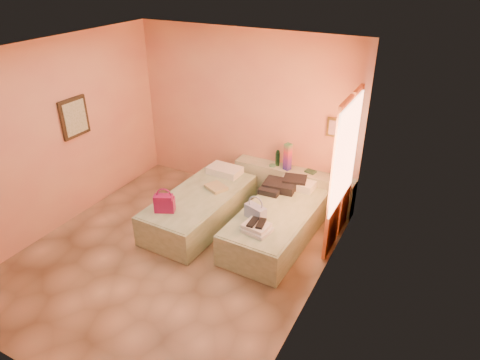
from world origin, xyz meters
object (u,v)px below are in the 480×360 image
object	(u,v)px
bed_right	(277,224)
water_bottle	(278,158)
blue_handbag	(255,212)
towel_stack	(257,228)
green_book	(311,172)
flower_vase	(335,172)
magenta_handbag	(164,203)
headboard_ledge	(293,187)
bed_left	(200,208)

from	to	relation	value
bed_right	water_bottle	distance (m)	1.28
blue_handbag	towel_stack	xyz separation A→B (m)	(0.16, -0.28, -0.05)
green_book	flower_vase	bearing A→B (deg)	7.07
green_book	blue_handbag	xyz separation A→B (m)	(-0.30, -1.43, -0.06)
bed_right	towel_stack	size ratio (longest dim) A/B	5.71
water_bottle	magenta_handbag	distance (m)	2.09
headboard_ledge	blue_handbag	distance (m)	1.43
water_bottle	flower_vase	bearing A→B (deg)	-1.27
blue_handbag	water_bottle	bearing A→B (deg)	119.67
water_bottle	green_book	xyz separation A→B (m)	(0.58, 0.01, -0.12)
bed_left	flower_vase	size ratio (longest dim) A/B	8.14
headboard_ledge	water_bottle	size ratio (longest dim) A/B	7.79
blue_handbag	flower_vase	bearing A→B (deg)	81.57
flower_vase	headboard_ledge	bearing A→B (deg)	179.65
flower_vase	towel_stack	bearing A→B (deg)	-108.13
headboard_ledge	flower_vase	distance (m)	0.82
water_bottle	green_book	size ratio (longest dim) A/B	1.57
flower_vase	blue_handbag	size ratio (longest dim) A/B	0.78
bed_left	blue_handbag	world-z (taller)	blue_handbag
bed_right	blue_handbag	bearing A→B (deg)	-116.96
towel_stack	flower_vase	bearing A→B (deg)	71.87
flower_vase	towel_stack	distance (m)	1.78
headboard_ledge	flower_vase	xyz separation A→B (m)	(0.69, -0.00, 0.45)
flower_vase	green_book	bearing A→B (deg)	175.12
bed_left	magenta_handbag	distance (m)	0.76
headboard_ledge	magenta_handbag	size ratio (longest dim) A/B	7.24
headboard_ledge	bed_right	xyz separation A→B (m)	(0.17, -1.05, -0.08)
magenta_handbag	towel_stack	xyz separation A→B (m)	(1.40, 0.15, -0.08)
bed_left	towel_stack	distance (m)	1.35
bed_left	green_book	size ratio (longest dim) A/B	11.94
headboard_ledge	blue_handbag	world-z (taller)	blue_handbag
bed_left	water_bottle	size ratio (longest dim) A/B	7.60
green_book	magenta_handbag	xyz separation A→B (m)	(-1.54, -1.86, -0.03)
flower_vase	blue_handbag	distance (m)	1.58
bed_left	flower_vase	bearing A→B (deg)	36.02
bed_right	magenta_handbag	xyz separation A→B (m)	(-1.44, -0.78, 0.38)
bed_left	magenta_handbag	size ratio (longest dim) A/B	7.06
bed_left	towel_stack	xyz separation A→B (m)	(1.22, -0.48, 0.30)
water_bottle	flower_vase	size ratio (longest dim) A/B	1.07
bed_left	towel_stack	size ratio (longest dim) A/B	5.71
magenta_handbag	blue_handbag	xyz separation A→B (m)	(1.24, 0.43, -0.03)
water_bottle	blue_handbag	xyz separation A→B (m)	(0.28, -1.42, -0.18)
magenta_handbag	water_bottle	bearing A→B (deg)	37.76
bed_right	green_book	xyz separation A→B (m)	(0.10, 1.08, 0.41)
bed_right	magenta_handbag	world-z (taller)	magenta_handbag
bed_left	flower_vase	xyz separation A→B (m)	(1.77, 1.20, 0.52)
bed_right	towel_stack	world-z (taller)	towel_stack
towel_stack	green_book	bearing A→B (deg)	85.40
bed_right	green_book	distance (m)	1.16
green_book	headboard_ledge	bearing A→B (deg)	-161.67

